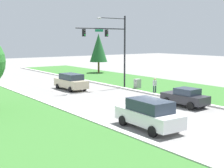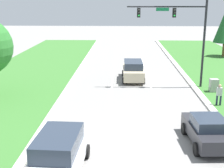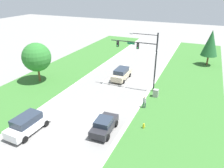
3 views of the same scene
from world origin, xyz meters
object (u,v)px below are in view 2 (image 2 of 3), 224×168
Objects in this scene: champagne_suv at (133,70)px; pedestrian at (219,94)px; charcoal_sedan at (207,130)px; utility_cabinet at (214,86)px; traffic_signal_mast at (184,24)px; white_suv at (59,153)px.

pedestrian is at bearing -52.33° from champagne_suv.
pedestrian is (6.13, -7.76, -0.03)m from champagne_suv.
charcoal_sedan is 3.61× the size of utility_cabinet.
pedestrian is at bearing 65.28° from charcoal_sedan.
traffic_signal_mast is 1.73× the size of champagne_suv.
traffic_signal_mast is 5.92m from utility_cabinet.
white_suv is 4.29× the size of utility_cabinet.
champagne_suv is 4.23× the size of utility_cabinet.
charcoal_sedan is 10.57m from utility_cabinet.
champagne_suv is at bearing 148.46° from utility_cabinet.
charcoal_sedan is at bearing 26.28° from white_suv.
traffic_signal_mast is 17.58m from white_suv.
white_suv is at bearing 49.69° from pedestrian.
pedestrian is (1.91, -5.20, -4.75)m from traffic_signal_mast.
white_suv is at bearing -128.53° from utility_cabinet.
champagne_suv is 2.97× the size of pedestrian.
white_suv is (-8.06, -14.91, -4.67)m from traffic_signal_mast.
champagne_suv is 0.99× the size of white_suv.
white_suv is (-7.42, -3.24, 0.18)m from charcoal_sedan.
traffic_signal_mast is 7.32× the size of utility_cabinet.
white_suv reaches higher than pedestrian.
traffic_signal_mast is 5.13× the size of pedestrian.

